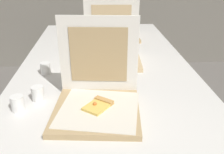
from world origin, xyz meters
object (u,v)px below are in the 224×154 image
cup_white_mid (46,68)px  cup_white_near_left (18,103)px  table (106,81)px  pizza_box_front (97,98)px  cup_white_near_right (38,93)px  pizza_box_middle (112,51)px  pizza_box_back (115,30)px

cup_white_mid → cup_white_near_left: size_ratio=1.00×
table → pizza_box_front: 0.37m
cup_white_near_left → table: bearing=42.5°
cup_white_near_right → table: bearing=40.3°
cup_white_near_right → cup_white_near_left: bearing=-128.8°
pizza_box_middle → cup_white_near_left: (-0.42, -0.56, -0.02)m
pizza_box_middle → cup_white_near_left: 0.70m
cup_white_mid → cup_white_near_right: size_ratio=1.00×
pizza_box_back → cup_white_near_right: (-0.41, -0.99, -0.02)m
table → cup_white_near_left: bearing=-137.5°
table → pizza_box_middle: size_ratio=6.35×
cup_white_mid → cup_white_near_right: (0.01, -0.28, 0.00)m
table → pizza_box_back: 0.75m
pizza_box_front → cup_white_near_right: size_ratio=5.77×
table → pizza_box_middle: (0.04, 0.22, 0.09)m
pizza_box_middle → table: bearing=-98.0°
pizza_box_back → cup_white_near_left: 1.18m
table → cup_white_near_right: 0.41m
cup_white_mid → cup_white_near_left: (-0.05, -0.36, 0.00)m
pizza_box_middle → pizza_box_front: bearing=-96.5°
pizza_box_middle → cup_white_mid: pizza_box_middle is taller
pizza_box_middle → cup_white_near_right: (-0.35, -0.48, -0.02)m
pizza_box_back → cup_white_mid: (-0.43, -0.71, -0.02)m
cup_white_near_left → cup_white_near_right: (0.07, 0.08, 0.00)m
pizza_box_front → cup_white_near_right: (-0.26, 0.09, -0.02)m
pizza_box_front → cup_white_mid: size_ratio=5.77×
cup_white_mid → cup_white_near_right: bearing=-87.0°
table → cup_white_mid: size_ratio=35.34×
pizza_box_middle → pizza_box_back: 0.52m
pizza_box_front → cup_white_mid: bearing=131.3°
pizza_box_front → pizza_box_back: bearing=87.1°
pizza_box_front → pizza_box_middle: pizza_box_front is taller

